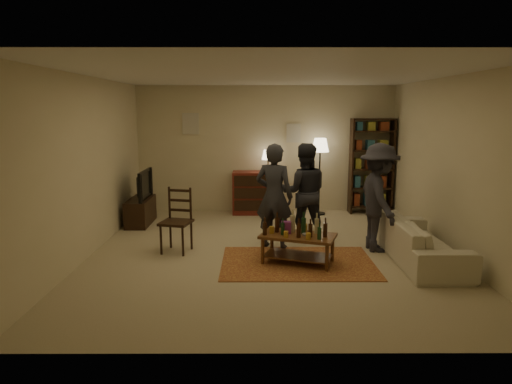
{
  "coord_description": "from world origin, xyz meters",
  "views": [
    {
      "loc": [
        -0.23,
        -6.84,
        2.21
      ],
      "look_at": [
        -0.21,
        0.1,
        0.94
      ],
      "focal_mm": 32.0,
      "sensor_mm": 36.0,
      "label": 1
    }
  ],
  "objects_px": {
    "dresser": "(257,192)",
    "sofa": "(420,241)",
    "person_by_sofa": "(379,198)",
    "floor_lamp": "(320,150)",
    "person_right": "(304,192)",
    "tv_stand": "(141,205)",
    "bookshelf": "(371,165)",
    "person_left": "(274,196)",
    "dining_chair": "(177,218)",
    "coffee_table": "(297,237)"
  },
  "relations": [
    {
      "from": "bookshelf",
      "to": "dresser",
      "type": "bearing_deg",
      "value": -178.43
    },
    {
      "from": "dining_chair",
      "to": "person_left",
      "type": "relative_size",
      "value": 0.61
    },
    {
      "from": "tv_stand",
      "to": "person_by_sofa",
      "type": "distance_m",
      "value": 4.5
    },
    {
      "from": "sofa",
      "to": "person_by_sofa",
      "type": "xyz_separation_m",
      "value": [
        -0.5,
        0.52,
        0.54
      ]
    },
    {
      "from": "bookshelf",
      "to": "person_by_sofa",
      "type": "relative_size",
      "value": 1.19
    },
    {
      "from": "floor_lamp",
      "to": "person_right",
      "type": "distance_m",
      "value": 2.07
    },
    {
      "from": "person_left",
      "to": "person_right",
      "type": "height_order",
      "value": "person_left"
    },
    {
      "from": "bookshelf",
      "to": "sofa",
      "type": "bearing_deg",
      "value": -90.82
    },
    {
      "from": "dresser",
      "to": "sofa",
      "type": "relative_size",
      "value": 0.65
    },
    {
      "from": "floor_lamp",
      "to": "person_left",
      "type": "distance_m",
      "value": 2.64
    },
    {
      "from": "person_left",
      "to": "person_right",
      "type": "relative_size",
      "value": 1.02
    },
    {
      "from": "dining_chair",
      "to": "person_by_sofa",
      "type": "height_order",
      "value": "person_by_sofa"
    },
    {
      "from": "bookshelf",
      "to": "sofa",
      "type": "height_order",
      "value": "bookshelf"
    },
    {
      "from": "tv_stand",
      "to": "person_by_sofa",
      "type": "bearing_deg",
      "value": -22.09
    },
    {
      "from": "tv_stand",
      "to": "person_left",
      "type": "distance_m",
      "value": 2.99
    },
    {
      "from": "tv_stand",
      "to": "person_right",
      "type": "bearing_deg",
      "value": -19.94
    },
    {
      "from": "person_left",
      "to": "person_by_sofa",
      "type": "xyz_separation_m",
      "value": [
        1.62,
        -0.15,
        0.01
      ]
    },
    {
      "from": "bookshelf",
      "to": "floor_lamp",
      "type": "xyz_separation_m",
      "value": [
        -1.12,
        -0.15,
        0.33
      ]
    },
    {
      "from": "dining_chair",
      "to": "dresser",
      "type": "relative_size",
      "value": 0.75
    },
    {
      "from": "tv_stand",
      "to": "dining_chair",
      "type": "bearing_deg",
      "value": -59.54
    },
    {
      "from": "person_right",
      "to": "coffee_table",
      "type": "bearing_deg",
      "value": 81.92
    },
    {
      "from": "tv_stand",
      "to": "dresser",
      "type": "height_order",
      "value": "dresser"
    },
    {
      "from": "person_by_sofa",
      "to": "dresser",
      "type": "bearing_deg",
      "value": 32.38
    },
    {
      "from": "person_left",
      "to": "person_by_sofa",
      "type": "height_order",
      "value": "person_by_sofa"
    },
    {
      "from": "tv_stand",
      "to": "person_right",
      "type": "height_order",
      "value": "person_right"
    },
    {
      "from": "dining_chair",
      "to": "person_left",
      "type": "xyz_separation_m",
      "value": [
        1.52,
        0.17,
        0.3
      ]
    },
    {
      "from": "floor_lamp",
      "to": "person_left",
      "type": "relative_size",
      "value": 0.96
    },
    {
      "from": "tv_stand",
      "to": "bookshelf",
      "type": "relative_size",
      "value": 0.52
    },
    {
      "from": "dining_chair",
      "to": "floor_lamp",
      "type": "height_order",
      "value": "floor_lamp"
    },
    {
      "from": "coffee_table",
      "to": "sofa",
      "type": "xyz_separation_m",
      "value": [
        1.82,
        0.1,
        -0.08
      ]
    },
    {
      "from": "dining_chair",
      "to": "bookshelf",
      "type": "distance_m",
      "value": 4.59
    },
    {
      "from": "sofa",
      "to": "person_right",
      "type": "xyz_separation_m",
      "value": [
        -1.6,
        1.1,
        0.52
      ]
    },
    {
      "from": "coffee_table",
      "to": "tv_stand",
      "type": "bearing_deg",
      "value": 140.85
    },
    {
      "from": "floor_lamp",
      "to": "person_right",
      "type": "height_order",
      "value": "person_right"
    },
    {
      "from": "tv_stand",
      "to": "person_right",
      "type": "distance_m",
      "value": 3.26
    },
    {
      "from": "dining_chair",
      "to": "sofa",
      "type": "relative_size",
      "value": 0.49
    },
    {
      "from": "tv_stand",
      "to": "person_left",
      "type": "height_order",
      "value": "person_left"
    },
    {
      "from": "bookshelf",
      "to": "person_right",
      "type": "bearing_deg",
      "value": -128.38
    },
    {
      "from": "coffee_table",
      "to": "tv_stand",
      "type": "distance_m",
      "value": 3.65
    },
    {
      "from": "person_left",
      "to": "person_by_sofa",
      "type": "distance_m",
      "value": 1.63
    },
    {
      "from": "sofa",
      "to": "bookshelf",
      "type": "bearing_deg",
      "value": -0.82
    },
    {
      "from": "dresser",
      "to": "person_right",
      "type": "relative_size",
      "value": 0.82
    },
    {
      "from": "bookshelf",
      "to": "dining_chair",
      "type": "bearing_deg",
      "value": -143.91
    },
    {
      "from": "person_right",
      "to": "sofa",
      "type": "bearing_deg",
      "value": 147.57
    },
    {
      "from": "dresser",
      "to": "floor_lamp",
      "type": "relative_size",
      "value": 0.84
    },
    {
      "from": "floor_lamp",
      "to": "tv_stand",
      "type": "bearing_deg",
      "value": -166.96
    },
    {
      "from": "dining_chair",
      "to": "person_right",
      "type": "bearing_deg",
      "value": 30.03
    },
    {
      "from": "dresser",
      "to": "bookshelf",
      "type": "relative_size",
      "value": 0.67
    },
    {
      "from": "coffee_table",
      "to": "dresser",
      "type": "height_order",
      "value": "dresser"
    },
    {
      "from": "bookshelf",
      "to": "person_by_sofa",
      "type": "distance_m",
      "value": 2.72
    }
  ]
}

